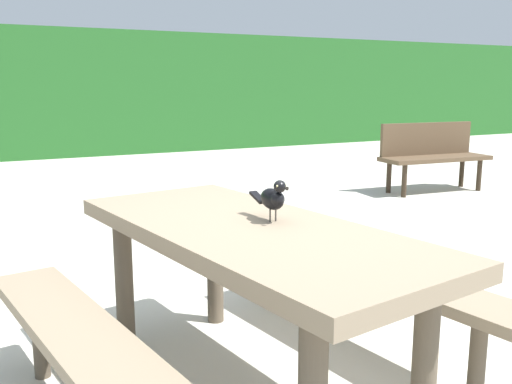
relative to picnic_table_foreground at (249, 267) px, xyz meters
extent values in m
plane|color=beige|center=(0.22, 0.14, -0.56)|extent=(60.00, 60.00, 0.00)
cube|color=#235B23|center=(0.22, 9.20, 0.59)|extent=(28.00, 1.43, 2.29)
cube|color=#84725B|center=(0.00, 0.00, 0.15)|extent=(1.04, 1.90, 0.07)
cylinder|color=brown|center=(0.37, -0.65, -0.22)|extent=(0.09, 0.09, 0.67)
cylinder|color=brown|center=(-0.37, 0.65, -0.22)|extent=(0.09, 0.09, 0.67)
cylinder|color=brown|center=(0.15, 0.74, -0.22)|extent=(0.09, 0.09, 0.67)
cube|color=#84725B|center=(-0.69, -0.11, -0.14)|extent=(0.55, 1.73, 0.05)
cylinder|color=brown|center=(-0.79, 0.52, -0.36)|extent=(0.07, 0.07, 0.39)
cube|color=#84725B|center=(0.69, 0.11, -0.14)|extent=(0.55, 1.73, 0.05)
cylinder|color=brown|center=(0.79, -0.52, -0.36)|extent=(0.07, 0.07, 0.39)
cylinder|color=brown|center=(0.59, 0.75, -0.36)|extent=(0.07, 0.07, 0.39)
ellipsoid|color=black|center=(0.11, 0.01, 0.28)|extent=(0.08, 0.15, 0.09)
ellipsoid|color=black|center=(0.11, -0.03, 0.29)|extent=(0.06, 0.07, 0.06)
sphere|color=black|center=(0.12, -0.05, 0.34)|extent=(0.05, 0.05, 0.05)
sphere|color=#EAE08C|center=(0.14, -0.06, 0.35)|extent=(0.01, 0.01, 0.01)
sphere|color=#EAE08C|center=(0.10, -0.06, 0.35)|extent=(0.01, 0.01, 0.01)
cone|color=black|center=(0.12, -0.09, 0.34)|extent=(0.02, 0.03, 0.02)
cube|color=black|center=(0.11, 0.13, 0.27)|extent=(0.04, 0.10, 0.04)
cylinder|color=#47423D|center=(0.13, 0.00, 0.21)|extent=(0.01, 0.01, 0.05)
cylinder|color=#47423D|center=(0.10, 0.00, 0.21)|extent=(0.01, 0.01, 0.05)
cube|color=brown|center=(4.07, 3.10, -0.14)|extent=(1.43, 0.56, 0.05)
cube|color=brown|center=(4.09, 3.29, 0.08)|extent=(1.33, 0.17, 0.40)
cylinder|color=#34271B|center=(3.50, 3.00, -0.36)|extent=(0.06, 0.06, 0.39)
cylinder|color=#34271B|center=(3.53, 3.31, -0.36)|extent=(0.06, 0.06, 0.39)
cylinder|color=#34271B|center=(4.62, 2.90, -0.36)|extent=(0.06, 0.06, 0.39)
cylinder|color=#34271B|center=(4.64, 3.21, -0.36)|extent=(0.06, 0.06, 0.39)
camera|label=1|loc=(-1.00, -2.03, 0.75)|focal=39.62mm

